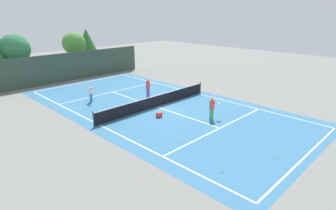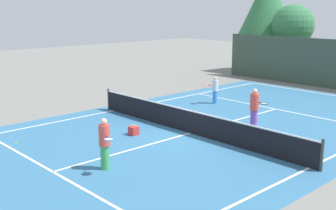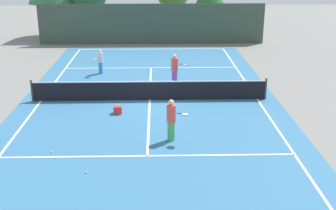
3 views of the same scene
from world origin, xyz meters
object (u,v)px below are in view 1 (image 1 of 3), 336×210
object	(u,v)px
player_0	(148,88)
tennis_ball_4	(138,104)
player_2	(91,93)
tennis_ball_3	(196,93)
tennis_ball_2	(129,111)
tennis_ball_6	(218,143)
player_1	(212,108)
ball_crate	(159,115)
tennis_ball_7	(150,86)
tennis_ball_10	(123,79)
tennis_ball_0	(131,96)
tennis_ball_1	(180,143)
tennis_ball_8	(89,97)
tennis_ball_5	(222,172)
tennis_ball_9	(277,157)

from	to	relation	value
player_0	tennis_ball_4	size ratio (longest dim) A/B	26.90
player_2	tennis_ball_3	xyz separation A→B (m)	(8.48, -4.99, -0.74)
tennis_ball_2	tennis_ball_6	world-z (taller)	same
player_2	player_1	bearing A→B (deg)	-68.29
ball_crate	tennis_ball_6	xyz separation A→B (m)	(-0.62, -5.78, -0.15)
player_1	tennis_ball_7	distance (m)	10.87
player_0	player_1	world-z (taller)	player_0
ball_crate	tennis_ball_10	xyz separation A→B (m)	(5.62, 12.21, -0.15)
tennis_ball_0	tennis_ball_1	size ratio (longest dim) A/B	1.00
tennis_ball_7	tennis_ball_4	bearing A→B (deg)	-141.51
player_1	player_2	distance (m)	10.88
tennis_ball_3	tennis_ball_10	bearing A→B (deg)	96.95
player_0	tennis_ball_7	world-z (taller)	player_0
player_0	tennis_ball_2	world-z (taller)	player_0
player_0	ball_crate	bearing A→B (deg)	-122.49
tennis_ball_4	tennis_ball_6	size ratio (longest dim) A/B	1.00
tennis_ball_8	tennis_ball_10	bearing A→B (deg)	30.16
player_2	tennis_ball_1	world-z (taller)	player_2
tennis_ball_0	tennis_ball_5	bearing A→B (deg)	-109.95
tennis_ball_1	tennis_ball_6	size ratio (longest dim) A/B	1.00
tennis_ball_8	ball_crate	bearing A→B (deg)	-81.74
tennis_ball_2	tennis_ball_3	distance (m)	7.68
ball_crate	tennis_ball_10	bearing A→B (deg)	65.27
tennis_ball_1	tennis_ball_6	distance (m)	2.25
tennis_ball_1	tennis_ball_4	bearing A→B (deg)	68.70
player_0	ball_crate	size ratio (longest dim) A/B	4.17
tennis_ball_2	tennis_ball_5	size ratio (longest dim) A/B	1.00
tennis_ball_7	tennis_ball_9	bearing A→B (deg)	-108.17
ball_crate	tennis_ball_9	distance (m)	9.08
tennis_ball_4	tennis_ball_7	size ratio (longest dim) A/B	1.00
player_2	tennis_ball_3	size ratio (longest dim) A/B	22.67
tennis_ball_10	tennis_ball_2	bearing A→B (deg)	-123.84
tennis_ball_0	tennis_ball_8	bearing A→B (deg)	139.94
tennis_ball_2	tennis_ball_7	world-z (taller)	same
tennis_ball_7	tennis_ball_5	bearing A→B (deg)	-120.04
player_1	player_2	bearing A→B (deg)	111.71
tennis_ball_2	player_2	bearing A→B (deg)	100.77
tennis_ball_3	tennis_ball_1	bearing A→B (deg)	-145.65
player_1	tennis_ball_10	size ratio (longest dim) A/B	26.09
player_0	tennis_ball_5	distance (m)	13.59
tennis_ball_2	tennis_ball_9	size ratio (longest dim) A/B	1.00
tennis_ball_8	tennis_ball_9	xyz separation A→B (m)	(1.45, -17.32, 0.00)
player_1	tennis_ball_6	size ratio (longest dim) A/B	26.09
tennis_ball_9	tennis_ball_3	bearing A→B (deg)	59.24
tennis_ball_3	tennis_ball_10	world-z (taller)	same
player_2	tennis_ball_5	size ratio (longest dim) A/B	22.67
ball_crate	tennis_ball_1	size ratio (longest dim) A/B	6.45
tennis_ball_3	tennis_ball_10	size ratio (longest dim) A/B	1.00
player_1	tennis_ball_0	distance (m)	8.87
player_0	tennis_ball_4	bearing A→B (deg)	-152.87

